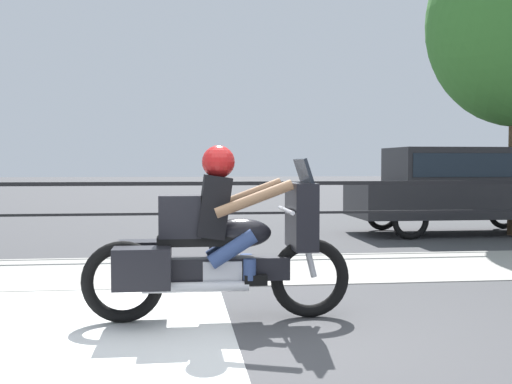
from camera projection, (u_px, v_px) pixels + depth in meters
name	position (u px, v px, depth m)	size (l,w,h in m)	color
ground_plane	(243.00, 342.00, 4.98)	(120.00, 120.00, 0.00)	#424244
sidewalk_band	(217.00, 269.00, 8.35)	(44.00, 2.40, 0.01)	#99968E
crosswalk_band	(40.00, 356.00, 4.60)	(2.88, 6.00, 0.01)	silver
fence_railing	(210.00, 197.00, 9.95)	(36.00, 0.05, 1.10)	black
motorcycle	(217.00, 243.00, 5.65)	(2.37, 0.76, 1.55)	black
parked_car	(456.00, 185.00, 12.55)	(4.28, 1.77, 1.69)	#232326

